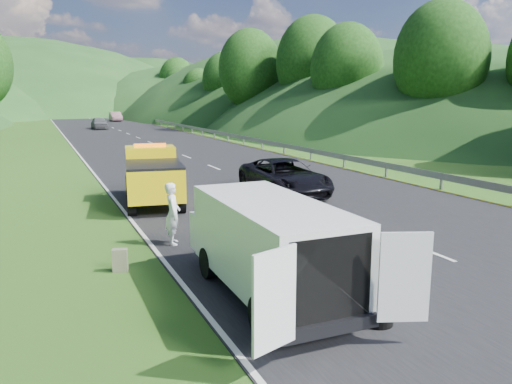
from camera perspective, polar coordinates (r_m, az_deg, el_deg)
name	(u,v)px	position (r m, az deg, el deg)	size (l,w,h in m)	color
ground	(296,244)	(14.63, 4.64, -5.97)	(320.00, 320.00, 0.00)	#38661E
road_surface	(138,138)	(53.35, -13.33, 6.06)	(14.00, 200.00, 0.02)	black
guardrail	(176,129)	(67.12, -9.16, 7.14)	(0.06, 140.00, 1.52)	gray
tree_line_right	(243,124)	(78.27, -1.48, 7.79)	(14.00, 140.00, 14.00)	#295E1B
hills_backdrop	(86,112)	(147.64, -18.89, 8.67)	(201.00, 288.60, 44.00)	#2D5B23
tow_truck	(152,176)	(20.16, -11.75, 1.82)	(2.77, 5.64, 2.32)	black
white_van	(268,242)	(10.61, 1.33, -5.79)	(3.25, 5.95, 2.10)	black
woman	(174,244)	(14.76, -9.38, -5.93)	(0.66, 0.48, 1.80)	white
child	(248,268)	(12.66, -0.87, -8.64)	(0.45, 0.35, 0.93)	tan
worker	(336,317)	(10.14, 9.09, -13.93)	(1.19, 0.68, 1.84)	black
suitcase	(120,260)	(12.75, -15.28, -7.54)	(0.36, 0.20, 0.57)	#67684E
spare_tire	(377,324)	(10.01, 13.61, -14.47)	(0.61, 0.61, 0.20)	black
passing_suv	(284,195)	(21.86, 3.26, -0.29)	(2.53, 5.49, 1.52)	black
dist_car_a	(100,129)	(68.93, -17.44, 6.87)	(1.85, 4.60, 1.57)	#515256
dist_car_b	(116,121)	(89.75, -15.72, 7.78)	(1.69, 4.84, 1.59)	#7E545E
dist_car_c	(89,117)	(107.86, -18.54, 8.08)	(1.96, 4.82, 1.40)	brown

